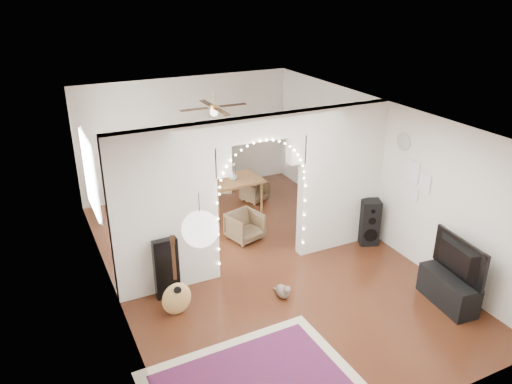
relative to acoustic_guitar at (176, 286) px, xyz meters
name	(u,v)px	position (x,y,z in m)	size (l,w,h in m)	color
floor	(260,263)	(1.77, 0.77, -0.50)	(7.50, 7.50, 0.00)	black
ceiling	(260,116)	(1.77, 0.77, 2.20)	(5.00, 7.50, 0.02)	white
wall_back	(187,136)	(1.77, 4.52, 0.85)	(5.00, 0.02, 2.70)	silver
wall_front	(417,321)	(1.77, -2.98, 0.85)	(5.00, 0.02, 2.70)	silver
wall_left	(109,224)	(-0.73, 0.77, 0.85)	(0.02, 7.50, 2.70)	silver
wall_right	(378,171)	(4.27, 0.77, 0.85)	(0.02, 7.50, 2.70)	silver
divider_wall	(260,190)	(1.77, 0.77, 0.93)	(5.00, 0.20, 2.70)	silver
fairy_lights	(263,186)	(1.77, 0.64, 1.05)	(1.64, 0.04, 1.60)	#FFEABF
window	(90,174)	(-0.70, 2.57, 1.00)	(0.04, 1.20, 1.40)	white
wall_clock	(404,142)	(4.25, 0.17, 1.60)	(0.31, 0.31, 0.03)	white
picture_frames	(416,182)	(4.25, -0.23, 1.00)	(0.02, 0.50, 0.70)	white
paper_lantern	(200,229)	(-0.13, -1.63, 1.75)	(0.40, 0.40, 0.40)	white
ceiling_fan	(214,107)	(1.77, 2.77, 1.90)	(1.10, 1.10, 0.30)	gold
guitar_case	(166,269)	(0.01, 0.52, 0.01)	(0.39, 0.13, 1.02)	black
acoustic_guitar	(176,286)	(0.00, 0.00, 0.00)	(0.48, 0.25, 1.14)	tan
tabby_cat	(283,291)	(1.64, -0.33, -0.38)	(0.21, 0.44, 0.29)	brown
floor_speaker	(370,222)	(3.97, 0.51, -0.05)	(0.44, 0.41, 0.90)	black
media_console	(448,290)	(3.87, -1.59, -0.25)	(0.40, 1.00, 0.50)	black
tv	(454,259)	(3.87, -1.59, 0.31)	(1.07, 0.14, 0.62)	black
bookcase	(204,165)	(2.05, 4.27, 0.16)	(1.28, 0.32, 1.32)	#BDAF89
dining_table	(233,183)	(2.20, 2.92, 0.18)	(1.26, 0.89, 0.76)	brown
flower_vase	(233,176)	(2.20, 2.92, 0.35)	(0.18, 0.18, 0.19)	silver
dining_chair_left	(245,226)	(1.91, 1.70, -0.22)	(0.59, 0.61, 0.55)	brown
dining_chair_right	(254,191)	(2.88, 3.26, -0.27)	(0.50, 0.51, 0.47)	brown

